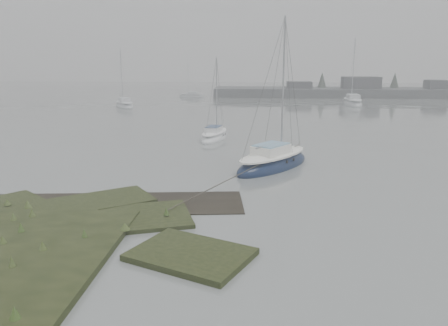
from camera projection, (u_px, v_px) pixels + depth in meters
ground at (229, 122)px, 43.10m from camera, size 160.00×160.00×0.00m
far_shoreline at (401, 92)px, 72.18m from camera, size 60.00×8.00×4.15m
sailboat_main at (273, 163)px, 24.68m from camera, size 5.36×6.35×8.92m
sailboat_white at (214, 136)px, 33.56m from camera, size 2.48×4.91×6.63m
sailboat_far_a at (124, 105)px, 56.25m from camera, size 4.39×5.88×8.03m
sailboat_far_b at (352, 103)px, 59.11m from camera, size 2.35×6.77×9.49m
sailboat_far_c at (192, 96)px, 71.52m from camera, size 4.44×2.01×6.05m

